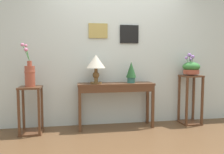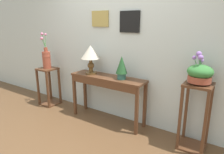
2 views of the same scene
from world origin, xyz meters
The scene contains 8 objects.
back_wall_with_art centered at (0.00, 1.37, 1.40)m, with size 9.00×0.13×2.80m.
console_table centered at (-0.04, 1.08, 0.66)m, with size 1.30×0.34×0.77m.
table_lamp centered at (-0.38, 1.10, 1.11)m, with size 0.32×0.32×0.48m.
potted_plant_on_console centered at (0.23, 1.10, 0.97)m, with size 0.18×0.18×0.36m.
pedestal_stand_left centered at (-1.42, 1.02, 0.38)m, with size 0.34×0.34×0.75m.
flower_vase_tall_left centered at (-1.43, 1.02, 0.96)m, with size 0.21×0.18×0.68m.
pedestal_stand_right centered at (1.34, 1.10, 0.45)m, with size 0.34×0.34×0.89m.
planter_bowl_wide_right centered at (1.34, 1.10, 1.03)m, with size 0.31×0.31×0.40m.
Camera 1 is at (-0.71, -2.52, 1.18)m, focal length 34.74 mm.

